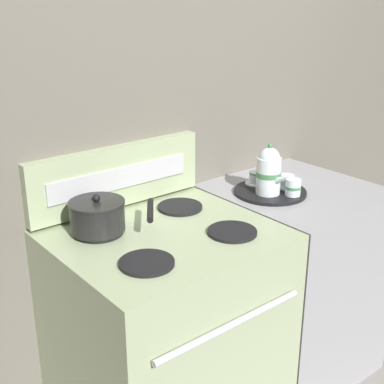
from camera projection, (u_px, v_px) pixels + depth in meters
The scene contains 10 objects.
wall_back at pixel (176, 138), 2.24m from camera, with size 6.00×0.05×2.20m.
stove at pixel (167, 338), 2.02m from camera, with size 0.75×0.69×0.89m.
control_panel at pixel (117, 176), 2.05m from camera, with size 0.74×0.05×0.24m.
side_counter at pixel (291, 279), 2.44m from camera, with size 0.64×0.66×0.88m.
saucepan at pixel (99, 216), 1.85m from camera, with size 0.31×0.28×0.13m.
serving_tray at pixel (270, 192), 2.24m from camera, with size 0.30×0.30×0.01m.
teapot at pixel (269, 171), 2.17m from camera, with size 0.10×0.16×0.21m.
teacup_left at pixel (257, 178), 2.30m from camera, with size 0.10×0.10×0.05m.
teacup_right at pixel (287, 181), 2.26m from camera, with size 0.10×0.10×0.05m.
creamer_jug at pixel (293, 187), 2.17m from camera, with size 0.06×0.06×0.07m.
Camera 1 is at (-1.33, -1.38, 1.67)m, focal length 50.00 mm.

